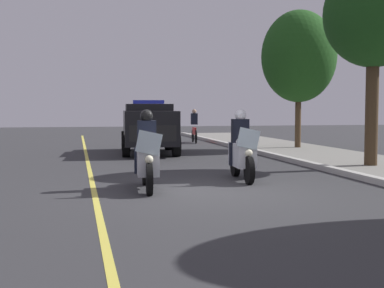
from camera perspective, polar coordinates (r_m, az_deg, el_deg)
ground_plane at (r=11.34m, az=1.74°, el=-5.09°), size 80.00×80.00×0.00m
lane_stripe_center at (r=11.02m, az=-10.15°, el=-5.38°), size 48.00×0.12×0.01m
police_motorcycle_lead_left at (r=11.65m, az=-4.72°, el=-1.39°), size 2.14×0.62×1.72m
police_motorcycle_lead_right at (r=13.24m, az=5.25°, el=-0.77°), size 2.14×0.62×1.72m
police_suv at (r=21.04m, az=-4.56°, el=1.93°), size 5.03×2.36×2.05m
cyclist_background at (r=27.19m, az=0.24°, el=1.90°), size 1.76×0.34×1.69m
tree_mid_block at (r=16.66m, az=18.54°, el=12.65°), size 2.85×2.85×5.82m
tree_far_back at (r=23.29m, az=11.15°, el=9.00°), size 3.11×3.11×5.70m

